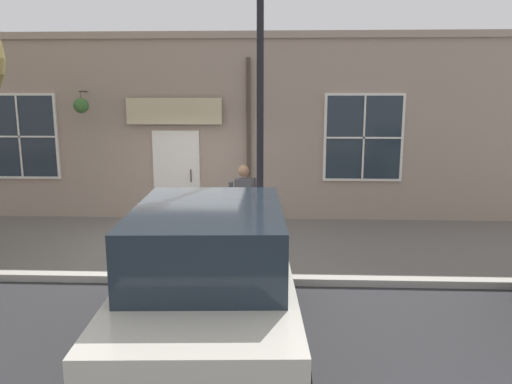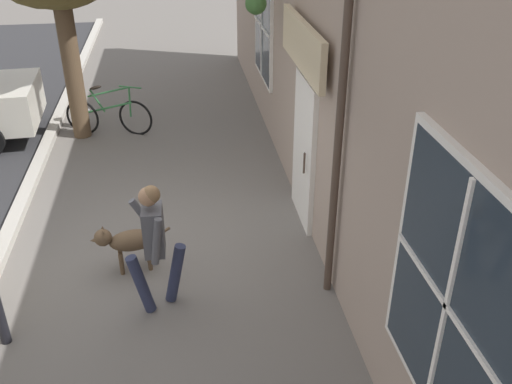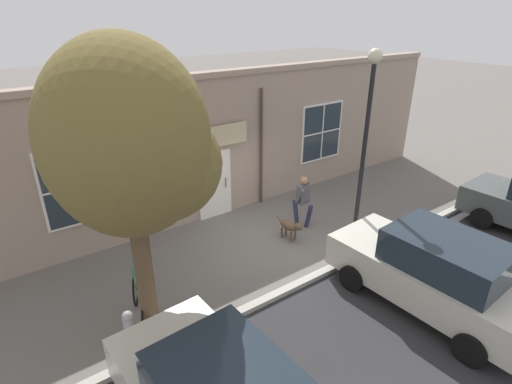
# 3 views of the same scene
# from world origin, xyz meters

# --- Properties ---
(ground_plane) EXTENTS (90.00, 90.00, 0.00)m
(ground_plane) POSITION_xyz_m (0.00, 0.00, 0.00)
(ground_plane) COLOR #66605B
(storefront_facade) EXTENTS (0.95, 18.00, 4.32)m
(storefront_facade) POSITION_xyz_m (-2.34, -0.02, 2.17)
(storefront_facade) COLOR gray
(storefront_facade) RESTS_ON ground_plane
(pedestrian_walking) EXTENTS (0.68, 0.55, 1.60)m
(pedestrian_walking) POSITION_xyz_m (-0.10, 1.27, 0.94)
(pedestrian_walking) COLOR #282D47
(pedestrian_walking) RESTS_ON ground_plane
(dog_on_leash) EXTENTS (0.99, 0.36, 0.66)m
(dog_on_leash) POSITION_xyz_m (0.28, 0.49, 0.43)
(dog_on_leash) COLOR brown
(dog_on_leash) RESTS_ON ground_plane
(leaning_bicycle) EXTENTS (1.68, 0.52, 1.01)m
(leaning_bicycle) POSITION_xyz_m (0.87, -4.03, 0.38)
(leaning_bicycle) COLOR black
(leaning_bicycle) RESTS_ON ground_plane
(fire_hydrant) EXTENTS (0.34, 0.20, 0.77)m
(fire_hydrant) POSITION_xyz_m (1.45, -4.45, 0.40)
(fire_hydrant) COLOR #99999E
(fire_hydrant) RESTS_ON ground_plane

